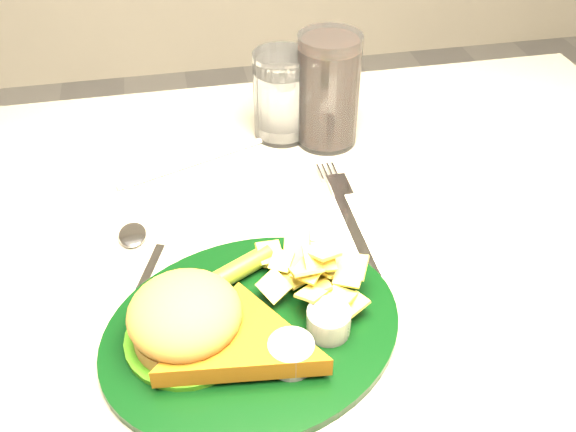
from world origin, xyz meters
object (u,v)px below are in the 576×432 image
Objects in this scene: fork_napkin at (353,229)px; cola_glass at (328,90)px; dinner_plate at (252,308)px; water_glass at (282,96)px.

cola_glass is at bearing 84.50° from fork_napkin.
fork_napkin is at bearing 23.60° from dinner_plate.
water_glass is 0.79× the size of cola_glass.
cola_glass is at bearing -25.81° from water_glass.
water_glass is at bearing 55.93° from dinner_plate.
water_glass is at bearing 99.40° from fork_napkin.
dinner_plate is 1.94× the size of cola_glass.
water_glass reaches higher than dinner_plate.
fork_napkin is (-0.02, -0.20, -0.07)m from cola_glass.
water_glass is 0.24m from fork_napkin.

